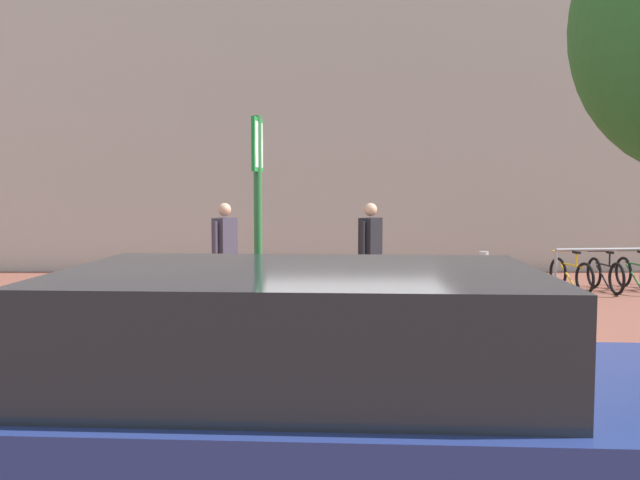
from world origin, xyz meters
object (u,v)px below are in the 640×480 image
bike_at_sign (251,349)px  car_navy_sedan (330,420)px  parking_sign_post (257,212)px  person_suited_dark (369,247)px  bollard_steel (482,278)px  bike_rack_cluster (619,273)px  person_suited_navy (224,247)px

bike_at_sign → car_navy_sedan: car_navy_sedan is taller
parking_sign_post → car_navy_sedan: 3.39m
parking_sign_post → person_suited_dark: size_ratio=1.54×
bollard_steel → bike_at_sign: bearing=-126.3°
car_navy_sedan → bike_rack_cluster: bearing=59.0°
person_suited_dark → parking_sign_post: bearing=-107.1°
bike_rack_cluster → person_suited_dark: person_suited_dark is taller
bollard_steel → person_suited_dark: size_ratio=0.52×
bike_rack_cluster → person_suited_dark: size_ratio=1.54×
bike_rack_cluster → bollard_steel: bearing=-152.8°
bike_at_sign → bollard_steel: 5.84m
bike_at_sign → car_navy_sedan: 3.35m
bike_at_sign → person_suited_navy: person_suited_navy is taller
bike_at_sign → bollard_steel: bearing=53.7°
bike_rack_cluster → person_suited_navy: 7.57m
bollard_steel → car_navy_sedan: bearing=-108.8°
bike_at_sign → car_navy_sedan: bearing=-77.2°
bike_rack_cluster → person_suited_navy: person_suited_navy is taller
bike_at_sign → person_suited_dark: person_suited_dark is taller
bike_rack_cluster → bollard_steel: (-3.00, -1.54, 0.10)m
person_suited_navy → car_navy_sedan: 8.07m
bike_at_sign → bike_rack_cluster: 8.99m
bollard_steel → car_navy_sedan: car_navy_sedan is taller
person_suited_dark → person_suited_navy: bearing=179.8°
parking_sign_post → bike_at_sign: 1.38m
bike_at_sign → bike_rack_cluster: bike_at_sign is taller
bike_rack_cluster → car_navy_sedan: bearing=-121.0°
bike_rack_cluster → car_navy_sedan: car_navy_sedan is taller
person_suited_dark → person_suited_navy: 2.45m
parking_sign_post → person_suited_dark: (1.45, 4.71, -0.74)m
parking_sign_post → car_navy_sedan: (0.66, -3.18, -0.97)m
parking_sign_post → bollard_steel: bearing=54.7°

